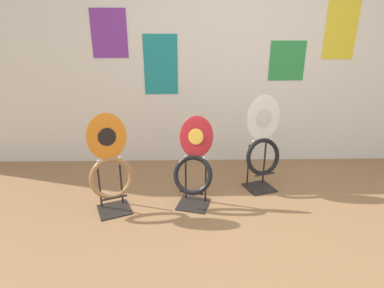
% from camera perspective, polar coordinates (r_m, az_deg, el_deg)
% --- Properties ---
extents(ground_plane, '(14.00, 14.00, 0.00)m').
position_cam_1_polar(ground_plane, '(2.27, 14.12, -22.37)').
color(ground_plane, '#8E6642').
extents(wall_back, '(8.00, 0.07, 2.60)m').
position_cam_1_polar(wall_back, '(3.68, 7.59, 16.26)').
color(wall_back, silver).
rests_on(wall_back, ground_plane).
extents(toilet_seat_display_orange_sun, '(0.40, 0.37, 0.91)m').
position_cam_1_polar(toilet_seat_display_orange_sun, '(2.72, -15.32, -4.24)').
color(toilet_seat_display_orange_sun, black).
rests_on(toilet_seat_display_orange_sun, ground_plane).
extents(toilet_seat_display_white_plain, '(0.40, 0.35, 0.99)m').
position_cam_1_polar(toilet_seat_display_white_plain, '(3.10, 13.33, -0.72)').
color(toilet_seat_display_white_plain, black).
rests_on(toilet_seat_display_white_plain, ground_plane).
extents(toilet_seat_display_crimson_swirl, '(0.41, 0.38, 0.84)m').
position_cam_1_polar(toilet_seat_display_crimson_swirl, '(2.75, 0.36, -4.27)').
color(toilet_seat_display_crimson_swirl, black).
rests_on(toilet_seat_display_crimson_swirl, ground_plane).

